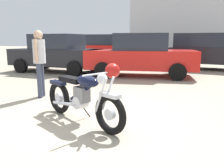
{
  "coord_description": "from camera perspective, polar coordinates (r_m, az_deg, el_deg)",
  "views": [
    {
      "loc": [
        1.48,
        -3.81,
        1.44
      ],
      "look_at": [
        0.26,
        1.02,
        0.46
      ],
      "focal_mm": 36.32,
      "sensor_mm": 36.0,
      "label": 1
    }
  ],
  "objects": [
    {
      "name": "pale_sedan_back",
      "position": [
        9.07,
        7.21,
        7.24
      ],
      "size": [
        4.32,
        2.16,
        1.67
      ],
      "rotation": [
        0.0,
        0.0,
        0.07
      ],
      "color": "black",
      "rests_on": "ground_plane"
    },
    {
      "name": "ground_plane",
      "position": [
        4.34,
        -6.69,
        -8.3
      ],
      "size": [
        80.0,
        80.0,
        0.0
      ],
      "primitive_type": "plane",
      "color": "tan"
    },
    {
      "name": "industrial_building",
      "position": [
        40.97,
        18.66,
        16.13
      ],
      "size": [
        18.1,
        11.93,
        21.47
      ],
      "rotation": [
        0.0,
        0.0,
        -0.06
      ],
      "color": "#B2B2B7",
      "rests_on": "ground_plane"
    },
    {
      "name": "bystander",
      "position": [
        5.9,
        -17.81,
        6.54
      ],
      "size": [
        0.3,
        0.45,
        1.66
      ],
      "rotation": [
        0.0,
        0.0,
        3.32
      ],
      "color": "#383D51",
      "rests_on": "ground_plane"
    },
    {
      "name": "dark_sedan_left",
      "position": [
        12.13,
        23.07,
        7.9
      ],
      "size": [
        4.96,
        2.66,
        1.74
      ],
      "rotation": [
        0.0,
        0.0,
        2.94
      ],
      "color": "black",
      "rests_on": "ground_plane"
    },
    {
      "name": "white_estate_far",
      "position": [
        10.46,
        -13.5,
        7.53
      ],
      "size": [
        4.38,
        2.33,
        1.67
      ],
      "rotation": [
        0.0,
        0.0,
        -0.13
      ],
      "color": "black",
      "rests_on": "ground_plane"
    },
    {
      "name": "vintage_motorcycle",
      "position": [
        3.93,
        -7.02,
        -2.87
      ],
      "size": [
        1.84,
        1.17,
        1.07
      ],
      "rotation": [
        0.0,
        0.0,
        -0.55
      ],
      "color": "black",
      "rests_on": "ground_plane"
    },
    {
      "name": "blue_hatchback_right",
      "position": [
        16.18,
        -3.41,
        9.26
      ],
      "size": [
        3.91,
        1.85,
        1.78
      ],
      "rotation": [
        0.0,
        0.0,
        3.14
      ],
      "color": "black",
      "rests_on": "ground_plane"
    }
  ]
}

